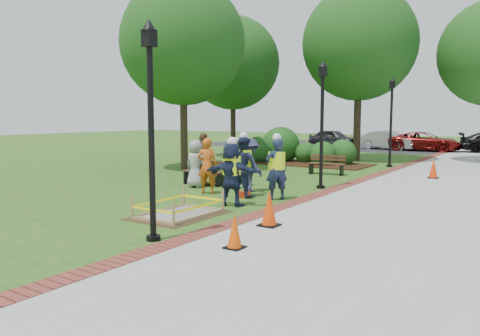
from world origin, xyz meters
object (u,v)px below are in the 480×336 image
Objects in this scene: hivis_worker_c at (243,165)px; lamp_near at (151,114)px; wet_concrete_pad at (179,206)px; hivis_worker_a at (232,172)px; hivis_worker_b at (277,167)px; bench_near at (204,177)px; cone_front at (235,232)px.

lamp_near is at bearing -76.19° from hivis_worker_c.
hivis_worker_a reaches higher than wet_concrete_pad.
hivis_worker_b is at bearing 91.97° from lamp_near.
hivis_worker_b is (3.60, -1.16, 0.69)m from bench_near.
hivis_worker_c is at bearing -174.71° from hivis_worker_b.
lamp_near is 4.14m from hivis_worker_a.
hivis_worker_a is 1.50m from hivis_worker_c.
hivis_worker_a is at bearing 125.50° from cone_front.
cone_front is at bearing -47.88° from bench_near.
hivis_worker_b is at bearing 110.90° from cone_front.
wet_concrete_pad is at bearing 118.60° from lamp_near.
lamp_near is at bearing -61.40° from wet_concrete_pad.
lamp_near is 5.53m from hivis_worker_c.
cone_front is (5.46, -6.04, 0.06)m from bench_near.
hivis_worker_a is at bearing 77.31° from wet_concrete_pad.
hivis_worker_c reaches higher than wet_concrete_pad.
lamp_near reaches higher than cone_front.
lamp_near is 5.48m from hivis_worker_b.
hivis_worker_c is (-1.09, -0.10, 0.01)m from hivis_worker_b.
wet_concrete_pad is 3.43m from hivis_worker_b.
lamp_near is (1.12, -2.05, 2.25)m from wet_concrete_pad.
cone_front is (2.80, -1.66, 0.09)m from wet_concrete_pad.
bench_near is at bearing 120.46° from lamp_near.
wet_concrete_pad is 3.25m from cone_front.
wet_concrete_pad is 3.21m from hivis_worker_c.
lamp_near is (3.78, -6.43, 2.21)m from bench_near.
cone_front is 0.16× the size of lamp_near.
cone_front is 2.76m from lamp_near.
cone_front reaches higher than wet_concrete_pad.
cone_front is 0.35× the size of hivis_worker_b.
lamp_near is 2.17× the size of hivis_worker_c.
hivis_worker_c reaches higher than cone_front.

